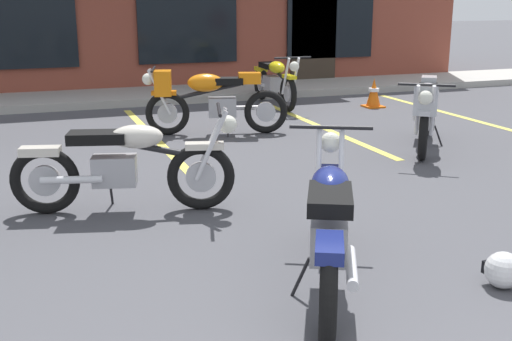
{
  "coord_description": "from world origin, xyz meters",
  "views": [
    {
      "loc": [
        -1.74,
        -1.15,
        1.97
      ],
      "look_at": [
        0.06,
        3.73,
        0.55
      ],
      "focal_mm": 44.92,
      "sensor_mm": 36.0,
      "label": 1
    }
  ],
  "objects_px": {
    "motorcycle_foreground_classic": "(329,224)",
    "motorcycle_silver_naked": "(125,164)",
    "motorcycle_green_cafe_racer": "(274,81)",
    "traffic_cone": "(374,93)",
    "motorcycle_orange_scrambler": "(209,99)",
    "motorcycle_red_sportbike": "(426,110)",
    "helmet_on_pavement": "(503,270)"
  },
  "relations": [
    {
      "from": "motorcycle_foreground_classic",
      "to": "motorcycle_silver_naked",
      "type": "bearing_deg",
      "value": 116.31
    },
    {
      "from": "motorcycle_green_cafe_racer",
      "to": "traffic_cone",
      "type": "distance_m",
      "value": 1.83
    },
    {
      "from": "motorcycle_foreground_classic",
      "to": "motorcycle_orange_scrambler",
      "type": "height_order",
      "value": "same"
    },
    {
      "from": "motorcycle_foreground_classic",
      "to": "traffic_cone",
      "type": "height_order",
      "value": "motorcycle_foreground_classic"
    },
    {
      "from": "traffic_cone",
      "to": "motorcycle_red_sportbike",
      "type": "bearing_deg",
      "value": -109.0
    },
    {
      "from": "motorcycle_red_sportbike",
      "to": "motorcycle_silver_naked",
      "type": "bearing_deg",
      "value": -163.91
    },
    {
      "from": "motorcycle_foreground_classic",
      "to": "helmet_on_pavement",
      "type": "relative_size",
      "value": 7.47
    },
    {
      "from": "motorcycle_orange_scrambler",
      "to": "traffic_cone",
      "type": "distance_m",
      "value": 3.71
    },
    {
      "from": "motorcycle_silver_naked",
      "to": "motorcycle_green_cafe_racer",
      "type": "distance_m",
      "value": 6.25
    },
    {
      "from": "motorcycle_green_cafe_racer",
      "to": "motorcycle_orange_scrambler",
      "type": "bearing_deg",
      "value": -132.14
    },
    {
      "from": "motorcycle_red_sportbike",
      "to": "motorcycle_orange_scrambler",
      "type": "xyz_separation_m",
      "value": [
        -2.39,
        1.93,
        0.0
      ]
    },
    {
      "from": "motorcycle_red_sportbike",
      "to": "helmet_on_pavement",
      "type": "bearing_deg",
      "value": -117.1
    },
    {
      "from": "motorcycle_foreground_classic",
      "to": "motorcycle_green_cafe_racer",
      "type": "distance_m",
      "value": 7.69
    },
    {
      "from": "helmet_on_pavement",
      "to": "motorcycle_foreground_classic",
      "type": "bearing_deg",
      "value": 159.0
    },
    {
      "from": "motorcycle_orange_scrambler",
      "to": "traffic_cone",
      "type": "relative_size",
      "value": 3.9
    },
    {
      "from": "motorcycle_red_sportbike",
      "to": "helmet_on_pavement",
      "type": "xyz_separation_m",
      "value": [
        -1.91,
        -3.74,
        -0.4
      ]
    },
    {
      "from": "motorcycle_green_cafe_racer",
      "to": "traffic_cone",
      "type": "height_order",
      "value": "motorcycle_green_cafe_racer"
    },
    {
      "from": "motorcycle_foreground_classic",
      "to": "motorcycle_red_sportbike",
      "type": "xyz_separation_m",
      "value": [
        3.05,
        3.3,
        0.07
      ]
    },
    {
      "from": "motorcycle_silver_naked",
      "to": "motorcycle_green_cafe_racer",
      "type": "xyz_separation_m",
      "value": [
        3.55,
        5.15,
        0.0
      ]
    },
    {
      "from": "motorcycle_silver_naked",
      "to": "traffic_cone",
      "type": "height_order",
      "value": "motorcycle_silver_naked"
    },
    {
      "from": "motorcycle_orange_scrambler",
      "to": "traffic_cone",
      "type": "xyz_separation_m",
      "value": [
        3.49,
        1.25,
        -0.27
      ]
    },
    {
      "from": "motorcycle_silver_naked",
      "to": "motorcycle_foreground_classic",
      "type": "bearing_deg",
      "value": -63.69
    },
    {
      "from": "motorcycle_green_cafe_racer",
      "to": "helmet_on_pavement",
      "type": "xyz_separation_m",
      "value": [
        -1.36,
        -7.7,
        -0.33
      ]
    },
    {
      "from": "helmet_on_pavement",
      "to": "motorcycle_red_sportbike",
      "type": "bearing_deg",
      "value": 62.9
    },
    {
      "from": "motorcycle_red_sportbike",
      "to": "motorcycle_foreground_classic",
      "type": "bearing_deg",
      "value": -132.74
    },
    {
      "from": "motorcycle_red_sportbike",
      "to": "motorcycle_green_cafe_racer",
      "type": "distance_m",
      "value": 4.01
    },
    {
      "from": "helmet_on_pavement",
      "to": "motorcycle_orange_scrambler",
      "type": "bearing_deg",
      "value": 94.82
    },
    {
      "from": "motorcycle_green_cafe_racer",
      "to": "motorcycle_orange_scrambler",
      "type": "distance_m",
      "value": 2.75
    },
    {
      "from": "motorcycle_orange_scrambler",
      "to": "helmet_on_pavement",
      "type": "bearing_deg",
      "value": -85.18
    },
    {
      "from": "motorcycle_green_cafe_racer",
      "to": "helmet_on_pavement",
      "type": "distance_m",
      "value": 7.83
    },
    {
      "from": "motorcycle_foreground_classic",
      "to": "motorcycle_green_cafe_racer",
      "type": "height_order",
      "value": "same"
    },
    {
      "from": "motorcycle_red_sportbike",
      "to": "traffic_cone",
      "type": "height_order",
      "value": "motorcycle_red_sportbike"
    }
  ]
}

